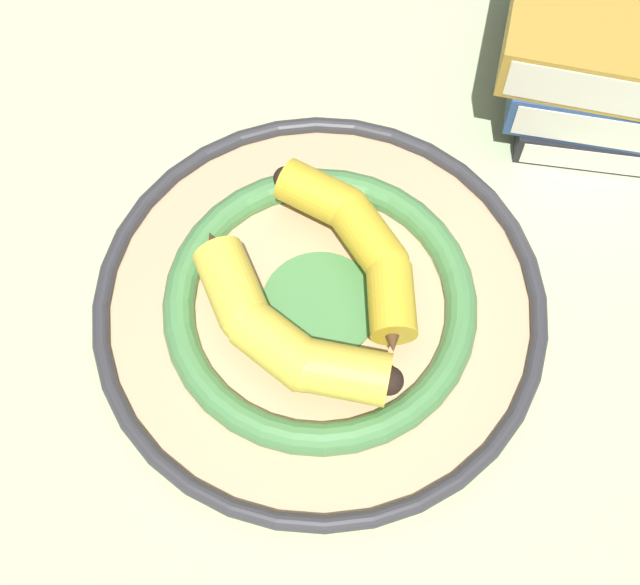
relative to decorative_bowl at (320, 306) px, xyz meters
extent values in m
plane|color=#B2C693|center=(0.03, -0.03, -0.02)|extent=(2.80, 2.80, 0.00)
cylinder|color=tan|center=(0.00, 0.00, -0.01)|extent=(0.31, 0.31, 0.02)
torus|color=#4C894C|center=(0.00, 0.00, 0.01)|extent=(0.22, 0.22, 0.02)
cylinder|color=#4C894C|center=(0.00, 0.00, 0.00)|extent=(0.08, 0.08, 0.00)
torus|color=#333338|center=(0.00, 0.00, 0.00)|extent=(0.32, 0.32, 0.01)
cylinder|color=yellow|center=(-0.02, -0.05, 0.03)|extent=(0.05, 0.04, 0.04)
cylinder|color=yellow|center=(0.03, -0.04, 0.03)|extent=(0.06, 0.06, 0.04)
cylinder|color=yellow|center=(0.07, -0.01, 0.03)|extent=(0.06, 0.06, 0.04)
sphere|color=yellow|center=(0.00, -0.06, 0.03)|extent=(0.04, 0.04, 0.04)
sphere|color=yellow|center=(0.05, -0.03, 0.03)|extent=(0.04, 0.04, 0.04)
cone|color=#472D19|center=(-0.05, -0.05, 0.03)|extent=(0.03, 0.03, 0.03)
sphere|color=black|center=(0.08, 0.01, 0.03)|extent=(0.02, 0.02, 0.02)
cylinder|color=gold|center=(0.03, 0.04, 0.03)|extent=(0.06, 0.05, 0.03)
cylinder|color=gold|center=(-0.02, 0.05, 0.03)|extent=(0.05, 0.04, 0.03)
cylinder|color=gold|center=(-0.07, 0.03, 0.03)|extent=(0.06, 0.06, 0.03)
sphere|color=gold|center=(0.00, 0.05, 0.03)|extent=(0.03, 0.03, 0.03)
sphere|color=gold|center=(-0.05, 0.04, 0.03)|extent=(0.03, 0.03, 0.03)
cone|color=#472D19|center=(0.05, 0.03, 0.03)|extent=(0.04, 0.03, 0.02)
sphere|color=black|center=(-0.09, 0.01, 0.03)|extent=(0.02, 0.02, 0.02)
cube|color=black|center=(-0.10, 0.28, 0.00)|extent=(0.19, 0.18, 0.03)
cube|color=white|center=(-0.09, 0.28, 0.00)|extent=(0.18, 0.17, 0.02)
cube|color=#2D4C84|center=(-0.11, 0.30, 0.03)|extent=(0.24, 0.22, 0.04)
cube|color=white|center=(-0.11, 0.29, 0.03)|extent=(0.23, 0.21, 0.03)
cube|color=#B28933|center=(-0.11, 0.28, 0.07)|extent=(0.23, 0.22, 0.04)
cube|color=white|center=(-0.10, 0.28, 0.07)|extent=(0.21, 0.21, 0.03)
camera|label=1|loc=(0.25, -0.11, 0.57)|focal=50.00mm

